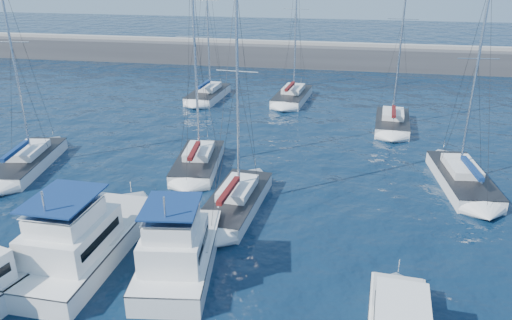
% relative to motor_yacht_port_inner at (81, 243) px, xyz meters
% --- Properties ---
extents(ground, '(220.00, 220.00, 0.00)m').
position_rel_motor_yacht_port_inner_xyz_m(ground, '(6.69, 1.22, -1.13)').
color(ground, black).
rests_on(ground, ground).
extents(breakwater, '(160.00, 6.00, 4.45)m').
position_rel_motor_yacht_port_inner_xyz_m(breakwater, '(6.69, 53.22, -0.08)').
color(breakwater, '#424244').
rests_on(breakwater, ground).
extents(motor_yacht_port_inner, '(4.28, 10.39, 4.69)m').
position_rel_motor_yacht_port_inner_xyz_m(motor_yacht_port_inner, '(0.00, 0.00, 0.00)').
color(motor_yacht_port_inner, white).
rests_on(motor_yacht_port_inner, ground).
extents(motor_yacht_stbd_inner, '(4.47, 8.57, 4.69)m').
position_rel_motor_yacht_port_inner_xyz_m(motor_yacht_stbd_inner, '(5.34, -0.03, 0.00)').
color(motor_yacht_stbd_inner, white).
rests_on(motor_yacht_stbd_inner, ground).
extents(sailboat_mid_a, '(4.28, 8.85, 15.14)m').
position_rel_motor_yacht_port_inner_xyz_m(sailboat_mid_a, '(-10.45, 11.00, -0.61)').
color(sailboat_mid_a, white).
rests_on(sailboat_mid_a, ground).
extents(sailboat_mid_b, '(3.80, 7.79, 15.78)m').
position_rel_motor_yacht_port_inner_xyz_m(sailboat_mid_b, '(2.55, 13.18, -0.59)').
color(sailboat_mid_b, white).
rests_on(sailboat_mid_b, ground).
extents(sailboat_mid_c, '(3.65, 8.44, 14.08)m').
position_rel_motor_yacht_port_inner_xyz_m(sailboat_mid_c, '(6.76, 7.27, -0.62)').
color(sailboat_mid_c, white).
rests_on(sailboat_mid_c, ground).
extents(sailboat_mid_e, '(3.90, 8.84, 14.18)m').
position_rel_motor_yacht_port_inner_xyz_m(sailboat_mid_e, '(21.86, 13.50, -0.62)').
color(sailboat_mid_e, white).
rests_on(sailboat_mid_e, ground).
extents(sailboat_back_a, '(3.66, 7.79, 17.19)m').
position_rel_motor_yacht_port_inner_xyz_m(sailboat_back_a, '(-1.95, 32.69, -0.57)').
color(sailboat_back_a, white).
rests_on(sailboat_back_a, ground).
extents(sailboat_back_b, '(4.04, 8.20, 15.85)m').
position_rel_motor_yacht_port_inner_xyz_m(sailboat_back_b, '(7.56, 33.52, -0.60)').
color(sailboat_back_b, white).
rests_on(sailboat_back_b, ground).
extents(sailboat_back_c, '(3.58, 7.43, 15.94)m').
position_rel_motor_yacht_port_inner_xyz_m(sailboat_back_c, '(17.91, 25.78, -0.58)').
color(sailboat_back_c, white).
rests_on(sailboat_back_c, ground).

